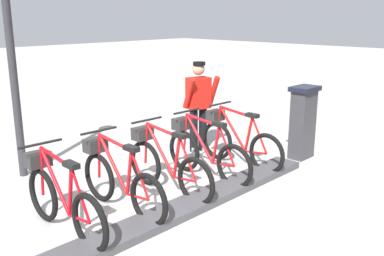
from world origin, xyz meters
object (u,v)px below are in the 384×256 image
payment_kiosk (303,121)px  bike_docked_0 (237,141)px  bike_docked_1 (204,151)px  worker_near_rack (199,104)px  lamp_post (8,25)px  bike_docked_2 (165,164)px  bike_docked_3 (119,179)px  bike_docked_4 (61,198)px

payment_kiosk → bike_docked_0: (0.57, 1.11, -0.24)m
bike_docked_1 → worker_near_rack: size_ratio=1.04×
bike_docked_0 → lamp_post: (2.13, 2.73, 1.90)m
payment_kiosk → bike_docked_0: size_ratio=0.74×
bike_docked_2 → bike_docked_3: 0.82m
bike_docked_0 → worker_near_rack: (0.98, -0.10, 0.48)m
bike_docked_4 → worker_near_rack: 3.54m
bike_docked_4 → worker_near_rack: size_ratio=1.04×
bike_docked_2 → payment_kiosk: bearing=-101.8°
bike_docked_3 → bike_docked_4: bearing=90.0°
bike_docked_0 → bike_docked_1: 0.82m
bike_docked_1 → lamp_post: (2.13, 1.92, 1.90)m
bike_docked_1 → bike_docked_4: bearing=90.0°
bike_docked_0 → bike_docked_1: bearing=90.0°
bike_docked_2 → bike_docked_3: same height
bike_docked_1 → bike_docked_2: 0.82m
bike_docked_3 → worker_near_rack: size_ratio=1.04×
bike_docked_3 → lamp_post: lamp_post is taller
bike_docked_0 → lamp_post: lamp_post is taller
bike_docked_3 → worker_near_rack: 2.77m
payment_kiosk → bike_docked_2: size_ratio=0.74×
bike_docked_1 → worker_near_rack: 1.43m
bike_docked_0 → lamp_post: size_ratio=0.49×
bike_docked_2 → lamp_post: 3.06m
payment_kiosk → bike_docked_1: size_ratio=0.74×
bike_docked_0 → bike_docked_3: same height
bike_docked_3 → bike_docked_4: 0.82m
lamp_post → bike_docked_0: bearing=-127.9°
payment_kiosk → bike_docked_2: (0.57, 2.74, -0.24)m
payment_kiosk → worker_near_rack: worker_near_rack is taller
bike_docked_3 → bike_docked_1: bearing=-90.0°
bike_docked_2 → worker_near_rack: 2.05m
bike_docked_3 → worker_near_rack: worker_near_rack is taller
payment_kiosk → bike_docked_4: payment_kiosk is taller
bike_docked_4 → lamp_post: 2.90m
bike_docked_1 → lamp_post: size_ratio=0.49×
bike_docked_0 → worker_near_rack: size_ratio=1.04×
bike_docked_3 → lamp_post: size_ratio=0.49×
payment_kiosk → bike_docked_3: bearing=80.9°
lamp_post → payment_kiosk: bearing=-125.1°
bike_docked_2 → bike_docked_3: bearing=90.0°
bike_docked_2 → worker_near_rack: (0.98, -1.73, 0.48)m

